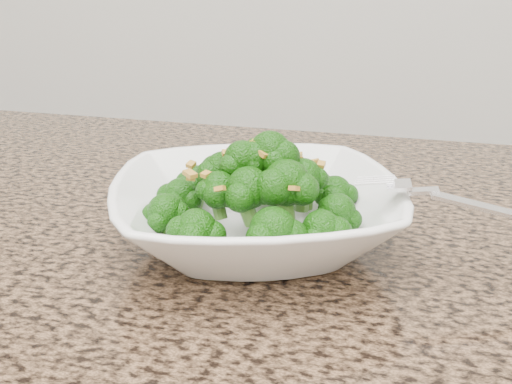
% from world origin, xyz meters
% --- Properties ---
extents(granite_counter, '(1.64, 1.04, 0.03)m').
position_xyz_m(granite_counter, '(0.00, 0.30, 0.89)').
color(granite_counter, brown).
rests_on(granite_counter, cabinet).
extents(bowl, '(0.32, 0.32, 0.06)m').
position_xyz_m(bowl, '(0.16, 0.41, 0.93)').
color(bowl, white).
rests_on(bowl, granite_counter).
extents(broccoli_pile, '(0.22, 0.22, 0.07)m').
position_xyz_m(broccoli_pile, '(0.16, 0.41, 0.99)').
color(broccoli_pile, '#155209').
rests_on(broccoli_pile, bowl).
extents(garlic_topping, '(0.13, 0.13, 0.01)m').
position_xyz_m(garlic_topping, '(0.16, 0.41, 1.03)').
color(garlic_topping, gold).
rests_on(garlic_topping, broccoli_pile).
extents(fork, '(0.19, 0.05, 0.01)m').
position_xyz_m(fork, '(0.30, 0.40, 0.97)').
color(fork, silver).
rests_on(fork, bowl).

